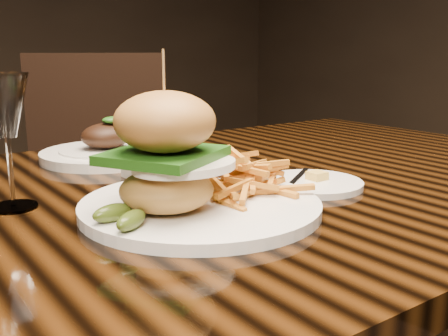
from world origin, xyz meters
TOP-DOWN VIEW (x-y plane):
  - dining_table at (0.00, 0.00)m, footprint 1.60×0.90m
  - burger_plate at (-0.07, -0.12)m, footprint 0.32×0.32m
  - side_saucer at (0.16, -0.11)m, footprint 0.16×0.16m
  - ramekin at (-0.02, 0.08)m, footprint 0.09×0.09m
  - wine_glass at (-0.26, 0.04)m, footprint 0.07×0.07m
  - far_dish at (-0.02, 0.28)m, footprint 0.26×0.26m
  - chair_far at (0.21, 0.89)m, footprint 0.59×0.59m

SIDE VIEW (x-z plane):
  - chair_far at x=0.21m, z-range 0.06..1.01m
  - dining_table at x=0.00m, z-range 0.30..1.05m
  - side_saucer at x=0.16m, z-range 0.74..0.77m
  - far_dish at x=-0.02m, z-range 0.72..0.81m
  - ramekin at x=-0.02m, z-range 0.75..0.79m
  - burger_plate at x=-0.07m, z-range 0.70..0.91m
  - wine_glass at x=-0.26m, z-range 0.79..0.98m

